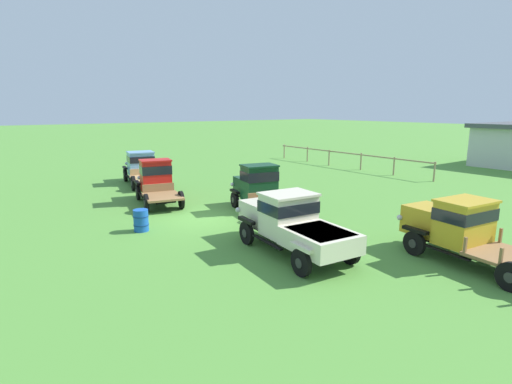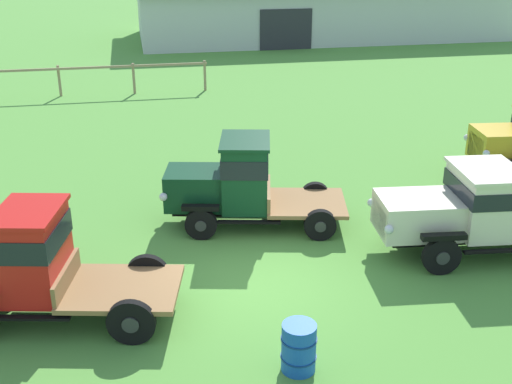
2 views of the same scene
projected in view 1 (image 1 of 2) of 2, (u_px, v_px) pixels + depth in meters
ground_plane at (202, 218)px, 18.23m from camera, size 240.00×240.00×0.00m
paddock_fence at (345, 156)px, 33.49m from camera, size 16.21×0.50×1.37m
vintage_truck_foreground_near at (141, 166)px, 26.60m from camera, size 5.48×2.72×2.12m
vintage_truck_second_in_line at (156, 180)px, 21.23m from camera, size 4.83×2.65×2.29m
vintage_truck_midrow_center at (258, 187)px, 19.56m from camera, size 4.80×2.68×2.26m
vintage_truck_far_side at (291, 222)px, 13.82m from camera, size 5.49×2.54×2.06m
vintage_truck_back_of_row at (459, 227)px, 13.14m from camera, size 5.19×2.58×2.05m
oil_drum_beside_row at (141, 220)px, 16.25m from camera, size 0.62×0.62×0.90m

